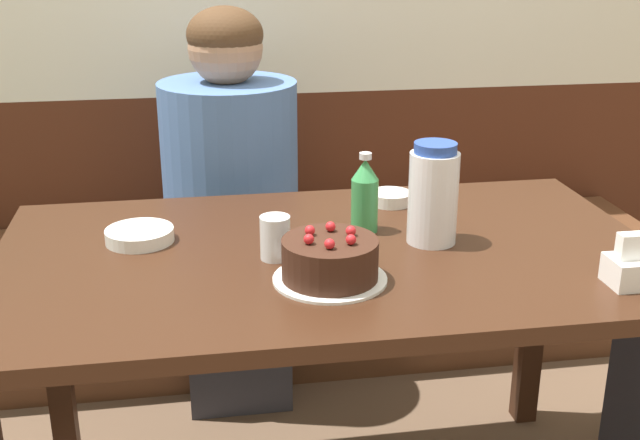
{
  "coord_description": "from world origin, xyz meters",
  "views": [
    {
      "loc": [
        -0.27,
        -1.55,
        1.36
      ],
      "look_at": [
        -0.01,
        0.05,
        0.77
      ],
      "focal_mm": 45.0,
      "sensor_mm": 36.0,
      "label": 1
    }
  ],
  "objects_px": {
    "bench_seat": "(284,296)",
    "napkin_holder": "(637,266)",
    "bowl_soup_white": "(391,198)",
    "birthday_cake": "(330,260)",
    "glass_water_tall": "(275,238)",
    "person_pale_blue_shirt": "(232,211)",
    "soju_bottle": "(365,195)",
    "bowl_rice_small": "(140,235)",
    "water_pitcher": "(433,194)"
  },
  "relations": [
    {
      "from": "soju_bottle",
      "to": "person_pale_blue_shirt",
      "type": "xyz_separation_m",
      "value": [
        -0.27,
        0.56,
        -0.22
      ]
    },
    {
      "from": "birthday_cake",
      "to": "glass_water_tall",
      "type": "xyz_separation_m",
      "value": [
        -0.09,
        0.13,
        0.0
      ]
    },
    {
      "from": "bench_seat",
      "to": "bowl_rice_small",
      "type": "distance_m",
      "value": 0.97
    },
    {
      "from": "water_pitcher",
      "to": "bench_seat",
      "type": "bearing_deg",
      "value": 105.62
    },
    {
      "from": "birthday_cake",
      "to": "bowl_rice_small",
      "type": "xyz_separation_m",
      "value": [
        -0.37,
        0.27,
        -0.03
      ]
    },
    {
      "from": "glass_water_tall",
      "to": "napkin_holder",
      "type": "bearing_deg",
      "value": -19.88
    },
    {
      "from": "water_pitcher",
      "to": "person_pale_blue_shirt",
      "type": "relative_size",
      "value": 0.19
    },
    {
      "from": "bowl_soup_white",
      "to": "glass_water_tall",
      "type": "xyz_separation_m",
      "value": [
        -0.32,
        -0.3,
        0.03
      ]
    },
    {
      "from": "bench_seat",
      "to": "soju_bottle",
      "type": "distance_m",
      "value": 0.94
    },
    {
      "from": "napkin_holder",
      "to": "soju_bottle",
      "type": "bearing_deg",
      "value": 140.76
    },
    {
      "from": "birthday_cake",
      "to": "napkin_holder",
      "type": "distance_m",
      "value": 0.58
    },
    {
      "from": "birthday_cake",
      "to": "bowl_rice_small",
      "type": "bearing_deg",
      "value": 144.22
    },
    {
      "from": "water_pitcher",
      "to": "soju_bottle",
      "type": "relative_size",
      "value": 1.22
    },
    {
      "from": "glass_water_tall",
      "to": "person_pale_blue_shirt",
      "type": "xyz_separation_m",
      "value": [
        -0.05,
        0.69,
        -0.18
      ]
    },
    {
      "from": "birthday_cake",
      "to": "glass_water_tall",
      "type": "bearing_deg",
      "value": 125.68
    },
    {
      "from": "napkin_holder",
      "to": "glass_water_tall",
      "type": "relative_size",
      "value": 1.2
    },
    {
      "from": "napkin_holder",
      "to": "birthday_cake",
      "type": "bearing_deg",
      "value": 168.84
    },
    {
      "from": "water_pitcher",
      "to": "soju_bottle",
      "type": "xyz_separation_m",
      "value": [
        -0.13,
        0.09,
        -0.02
      ]
    },
    {
      "from": "napkin_holder",
      "to": "bowl_soup_white",
      "type": "bearing_deg",
      "value": 122.63
    },
    {
      "from": "bowl_soup_white",
      "to": "person_pale_blue_shirt",
      "type": "bearing_deg",
      "value": 133.53
    },
    {
      "from": "water_pitcher",
      "to": "napkin_holder",
      "type": "bearing_deg",
      "value": -41.01
    },
    {
      "from": "bench_seat",
      "to": "birthday_cake",
      "type": "height_order",
      "value": "birthday_cake"
    },
    {
      "from": "bench_seat",
      "to": "napkin_holder",
      "type": "xyz_separation_m",
      "value": [
        0.55,
        -1.1,
        0.54
      ]
    },
    {
      "from": "water_pitcher",
      "to": "bowl_rice_small",
      "type": "relative_size",
      "value": 1.5
    },
    {
      "from": "glass_water_tall",
      "to": "person_pale_blue_shirt",
      "type": "relative_size",
      "value": 0.08
    },
    {
      "from": "napkin_holder",
      "to": "bowl_soup_white",
      "type": "relative_size",
      "value": 1.07
    },
    {
      "from": "birthday_cake",
      "to": "person_pale_blue_shirt",
      "type": "height_order",
      "value": "person_pale_blue_shirt"
    },
    {
      "from": "bench_seat",
      "to": "glass_water_tall",
      "type": "relative_size",
      "value": 26.02
    },
    {
      "from": "bench_seat",
      "to": "bowl_soup_white",
      "type": "xyz_separation_m",
      "value": [
        0.2,
        -0.56,
        0.51
      ]
    },
    {
      "from": "bench_seat",
      "to": "water_pitcher",
      "type": "distance_m",
      "value": 1.04
    },
    {
      "from": "bench_seat",
      "to": "soju_bottle",
      "type": "height_order",
      "value": "soju_bottle"
    },
    {
      "from": "bench_seat",
      "to": "person_pale_blue_shirt",
      "type": "xyz_separation_m",
      "value": [
        -0.17,
        -0.17,
        0.37
      ]
    },
    {
      "from": "water_pitcher",
      "to": "soju_bottle",
      "type": "distance_m",
      "value": 0.16
    },
    {
      "from": "water_pitcher",
      "to": "bowl_rice_small",
      "type": "xyz_separation_m",
      "value": [
        -0.62,
        0.1,
        -0.09
      ]
    },
    {
      "from": "water_pitcher",
      "to": "napkin_holder",
      "type": "distance_m",
      "value": 0.43
    },
    {
      "from": "birthday_cake",
      "to": "bowl_rice_small",
      "type": "height_order",
      "value": "birthday_cake"
    },
    {
      "from": "water_pitcher",
      "to": "napkin_holder",
      "type": "height_order",
      "value": "water_pitcher"
    },
    {
      "from": "napkin_holder",
      "to": "water_pitcher",
      "type": "bearing_deg",
      "value": 138.99
    },
    {
      "from": "water_pitcher",
      "to": "glass_water_tall",
      "type": "xyz_separation_m",
      "value": [
        -0.34,
        -0.04,
        -0.06
      ]
    },
    {
      "from": "bench_seat",
      "to": "soju_bottle",
      "type": "relative_size",
      "value": 13.12
    },
    {
      "from": "birthday_cake",
      "to": "soju_bottle",
      "type": "height_order",
      "value": "soju_bottle"
    },
    {
      "from": "water_pitcher",
      "to": "bowl_soup_white",
      "type": "relative_size",
      "value": 2.16
    },
    {
      "from": "birthday_cake",
      "to": "glass_water_tall",
      "type": "height_order",
      "value": "birthday_cake"
    },
    {
      "from": "bowl_rice_small",
      "to": "person_pale_blue_shirt",
      "type": "distance_m",
      "value": 0.61
    },
    {
      "from": "bowl_soup_white",
      "to": "person_pale_blue_shirt",
      "type": "relative_size",
      "value": 0.09
    },
    {
      "from": "person_pale_blue_shirt",
      "to": "glass_water_tall",
      "type": "bearing_deg",
      "value": 4.39
    },
    {
      "from": "bowl_soup_white",
      "to": "napkin_holder",
      "type": "bearing_deg",
      "value": -57.37
    },
    {
      "from": "birthday_cake",
      "to": "bowl_rice_small",
      "type": "relative_size",
      "value": 1.51
    },
    {
      "from": "soju_bottle",
      "to": "person_pale_blue_shirt",
      "type": "height_order",
      "value": "person_pale_blue_shirt"
    },
    {
      "from": "birthday_cake",
      "to": "napkin_holder",
      "type": "xyz_separation_m",
      "value": [
        0.57,
        -0.11,
        -0.0
      ]
    }
  ]
}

